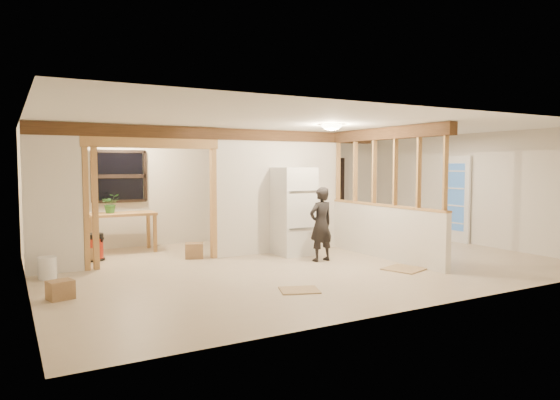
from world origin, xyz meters
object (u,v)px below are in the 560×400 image
woman (321,224)px  bookshelf (325,196)px  refrigerator (294,211)px  work_table (123,233)px  shop_vac (94,247)px

woman → bookshelf: 3.78m
woman → bookshelf: bearing=-131.2°
refrigerator → work_table: refrigerator is taller
shop_vac → bookshelf: bookshelf is taller
refrigerator → shop_vac: bearing=161.3°
work_table → woman: bearing=-41.7°
work_table → bookshelf: 5.26m
refrigerator → shop_vac: (-3.62, 1.22, -0.61)m
refrigerator → work_table: (-2.95, 1.90, -0.46)m
woman → work_table: woman is taller
work_table → refrigerator: bearing=-32.2°
shop_vac → bookshelf: 6.01m
work_table → bookshelf: size_ratio=0.66×
refrigerator → work_table: size_ratio=1.35×
shop_vac → woman: bearing=-29.3°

